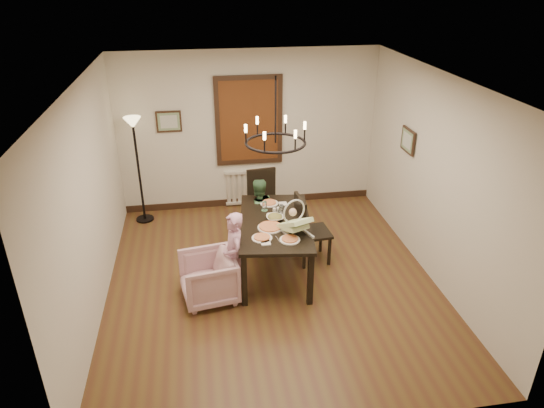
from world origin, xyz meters
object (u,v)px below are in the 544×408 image
object	(u,v)px
chair_right	(313,228)
seated_man	(258,219)
chair_far	(265,204)
drinking_glass	(280,214)
baby_bouncer	(294,222)
dining_table	(275,226)
armchair	(208,278)
elderly_woman	(234,262)
floor_lamp	(139,172)

from	to	relation	value
chair_right	seated_man	distance (m)	0.94
chair_far	drinking_glass	xyz separation A→B (m)	(0.07, -1.01, 0.33)
baby_bouncer	dining_table	bearing A→B (deg)	96.89
armchair	seated_man	xyz separation A→B (m)	(0.83, 1.27, 0.14)
chair_right	chair_far	bearing A→B (deg)	27.88
chair_far	chair_right	size ratio (longest dim) A/B	1.01
dining_table	baby_bouncer	bearing A→B (deg)	-53.26
dining_table	chair_far	bearing A→B (deg)	96.75
chair_far	baby_bouncer	world-z (taller)	baby_bouncer
elderly_woman	baby_bouncer	world-z (taller)	baby_bouncer
elderly_woman	drinking_glass	xyz separation A→B (m)	(0.70, 0.57, 0.37)
seated_man	baby_bouncer	bearing A→B (deg)	92.02
armchair	drinking_glass	xyz separation A→B (m)	(1.05, 0.60, 0.55)
armchair	floor_lamp	bearing A→B (deg)	-166.16
chair_right	armchair	size ratio (longest dim) A/B	1.51
armchair	dining_table	bearing A→B (deg)	109.01
baby_bouncer	floor_lamp	distance (m)	3.14
drinking_glass	elderly_woman	bearing A→B (deg)	-140.82
dining_table	baby_bouncer	size ratio (longest dim) A/B	3.77
baby_bouncer	seated_man	bearing A→B (deg)	84.84
floor_lamp	drinking_glass	bearing A→B (deg)	-41.17
chair_far	seated_man	distance (m)	0.39
elderly_woman	floor_lamp	size ratio (longest dim) A/B	0.56
chair_right	armchair	world-z (taller)	chair_right
drinking_glass	baby_bouncer	bearing A→B (deg)	-74.62
dining_table	floor_lamp	xyz separation A→B (m)	(-1.99, 1.90, 0.18)
chair_right	elderly_woman	bearing A→B (deg)	113.77
chair_right	floor_lamp	size ratio (longest dim) A/B	0.59
seated_man	baby_bouncer	size ratio (longest dim) A/B	1.92
elderly_woman	floor_lamp	xyz separation A→B (m)	(-1.37, 2.38, 0.40)
dining_table	chair_right	xyz separation A→B (m)	(0.60, 0.18, -0.19)
chair_far	armchair	distance (m)	1.91
armchair	floor_lamp	distance (m)	2.69
dining_table	elderly_woman	distance (m)	0.82
dining_table	chair_far	distance (m)	1.11
elderly_woman	baby_bouncer	size ratio (longest dim) A/B	2.07
seated_man	floor_lamp	size ratio (longest dim) A/B	0.52
dining_table	armchair	xyz separation A→B (m)	(-0.97, -0.52, -0.40)
chair_far	drinking_glass	size ratio (longest dim) A/B	8.50
baby_bouncer	chair_far	bearing A→B (deg)	74.86
drinking_glass	dining_table	bearing A→B (deg)	-132.02
baby_bouncer	floor_lamp	xyz separation A→B (m)	(-2.19, 2.25, -0.07)
armchair	baby_bouncer	bearing A→B (deg)	88.99
armchair	elderly_woman	distance (m)	0.39
seated_man	drinking_glass	size ratio (longest dim) A/B	7.33
armchair	seated_man	size ratio (longest dim) A/B	0.76
seated_man	drinking_glass	xyz separation A→B (m)	(0.22, -0.66, 0.40)
chair_right	seated_man	xyz separation A→B (m)	(-0.75, 0.56, -0.07)
floor_lamp	seated_man	bearing A→B (deg)	-31.85
floor_lamp	dining_table	bearing A→B (deg)	-43.59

